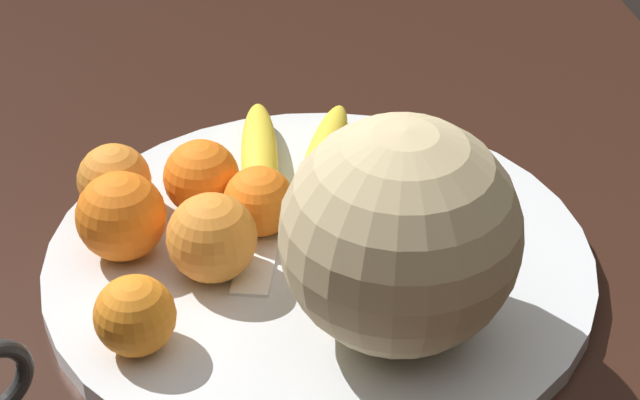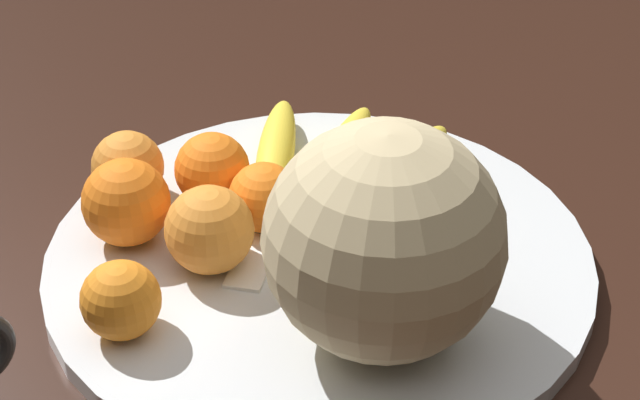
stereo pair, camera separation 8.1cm
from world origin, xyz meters
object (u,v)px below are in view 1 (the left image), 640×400
orange_front_left (259,202)px  produce_tag (257,260)px  kitchen_table (327,392)px  orange_top_small (201,177)px  fruit_bowl (320,259)px  orange_front_right (121,216)px  banana_bunch (324,164)px  orange_back_left (135,316)px  orange_back_right (114,180)px  orange_mid_center (212,238)px  melon (400,235)px

orange_front_left → produce_tag: (0.04, -0.01, -0.03)m
kitchen_table → orange_top_small: bearing=-143.4°
fruit_bowl → produce_tag: 0.05m
orange_front_right → banana_bunch: bearing=114.5°
banana_bunch → orange_back_left: 0.25m
fruit_bowl → orange_top_small: bearing=-129.4°
orange_front_right → orange_back_right: orange_front_right is taller
orange_front_right → orange_mid_center: size_ratio=1.02×
fruit_bowl → orange_front_right: orange_front_right is taller
melon → produce_tag: size_ratio=1.85×
melon → orange_back_right: melon is taller
orange_mid_center → orange_back_left: (0.07, -0.06, -0.01)m
melon → orange_mid_center: melon is taller
orange_back_left → produce_tag: orange_back_left is taller
kitchen_table → orange_back_right: orange_back_right is taller
banana_bunch → orange_front_left: size_ratio=3.56×
orange_front_right → produce_tag: size_ratio=0.78×
orange_mid_center → orange_top_small: orange_mid_center is taller
fruit_bowl → banana_bunch: 0.10m
orange_back_left → produce_tag: 0.13m
kitchen_table → orange_back_left: size_ratio=28.51×
orange_front_right → orange_top_small: (-0.05, 0.06, -0.00)m
orange_front_left → produce_tag: orange_front_left is taller
kitchen_table → produce_tag: 0.13m
orange_mid_center → orange_back_left: size_ratio=1.19×
fruit_bowl → orange_back_left: orange_back_left is taller
orange_front_left → orange_back_right: (-0.04, -0.11, 0.00)m
banana_bunch → orange_front_left: bearing=154.4°
orange_back_left → produce_tag: (-0.08, 0.09, -0.03)m
banana_bunch → orange_back_left: bearing=158.2°
orange_back_right → orange_top_small: 0.07m
fruit_bowl → orange_back_right: size_ratio=7.13×
fruit_bowl → orange_back_right: orange_back_right is taller
kitchen_table → fruit_bowl: bearing=179.2°
orange_mid_center → fruit_bowl: bearing=100.3°
banana_bunch → orange_top_small: 0.11m
melon → banana_bunch: (-0.19, -0.02, -0.07)m
fruit_bowl → produce_tag: bearing=-84.2°
melon → orange_back_left: size_ratio=2.89×
fruit_bowl → orange_back_right: (-0.08, -0.16, 0.04)m
orange_back_right → orange_back_left: bearing=5.4°
kitchen_table → orange_top_small: (-0.12, -0.09, 0.14)m
orange_back_right → banana_bunch: bearing=96.2°
melon → orange_mid_center: size_ratio=2.42×
kitchen_table → orange_mid_center: orange_mid_center is taller
orange_back_left → fruit_bowl: bearing=122.1°
orange_front_left → orange_top_small: (-0.04, -0.04, 0.00)m
orange_mid_center → produce_tag: size_ratio=0.77×
orange_front_right → orange_top_small: size_ratio=1.12×
fruit_bowl → orange_back_left: 0.17m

